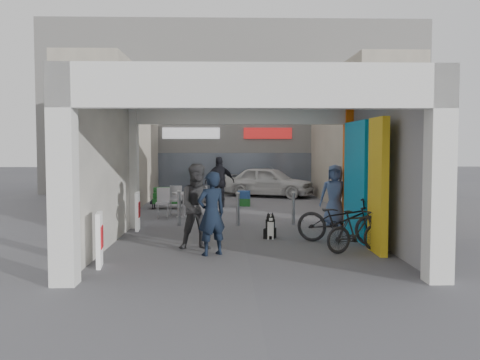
{
  "coord_description": "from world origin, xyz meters",
  "views": [
    {
      "loc": [
        -0.44,
        -12.47,
        2.21
      ],
      "look_at": [
        -0.07,
        1.0,
        1.35
      ],
      "focal_mm": 40.0,
      "sensor_mm": 36.0,
      "label": 1
    }
  ],
  "objects_px": {
    "border_collie": "(270,228)",
    "bicycle_rear": "(357,231)",
    "produce_stand": "(167,200)",
    "man_back_turned": "(199,207)",
    "man_crates": "(220,182)",
    "white_van": "(269,182)",
    "man_with_dog": "(211,213)",
    "man_elderly": "(335,195)",
    "bicycle_front": "(341,220)",
    "cafe_set": "(181,206)"
  },
  "relations": [
    {
      "from": "man_with_dog",
      "to": "white_van",
      "type": "distance_m",
      "value": 12.68
    },
    {
      "from": "man_back_turned",
      "to": "white_van",
      "type": "distance_m",
      "value": 12.14
    },
    {
      "from": "man_with_dog",
      "to": "white_van",
      "type": "height_order",
      "value": "man_with_dog"
    },
    {
      "from": "produce_stand",
      "to": "bicycle_front",
      "type": "distance_m",
      "value": 8.4
    },
    {
      "from": "produce_stand",
      "to": "white_van",
      "type": "relative_size",
      "value": 0.29
    },
    {
      "from": "produce_stand",
      "to": "man_crates",
      "type": "distance_m",
      "value": 2.01
    },
    {
      "from": "man_with_dog",
      "to": "bicycle_rear",
      "type": "xyz_separation_m",
      "value": [
        3.02,
        0.23,
        -0.41
      ]
    },
    {
      "from": "man_elderly",
      "to": "bicycle_rear",
      "type": "xyz_separation_m",
      "value": [
        -0.3,
        -3.73,
        -0.41
      ]
    },
    {
      "from": "bicycle_front",
      "to": "cafe_set",
      "type": "bearing_deg",
      "value": 66.32
    },
    {
      "from": "man_elderly",
      "to": "bicycle_rear",
      "type": "distance_m",
      "value": 3.76
    },
    {
      "from": "man_elderly",
      "to": "bicycle_front",
      "type": "bearing_deg",
      "value": -80.89
    },
    {
      "from": "bicycle_front",
      "to": "bicycle_rear",
      "type": "height_order",
      "value": "bicycle_front"
    },
    {
      "from": "man_elderly",
      "to": "bicycle_rear",
      "type": "relative_size",
      "value": 1.15
    },
    {
      "from": "cafe_set",
      "to": "bicycle_front",
      "type": "bearing_deg",
      "value": -50.51
    },
    {
      "from": "bicycle_front",
      "to": "bicycle_rear",
      "type": "distance_m",
      "value": 1.0
    },
    {
      "from": "cafe_set",
      "to": "man_with_dog",
      "type": "height_order",
      "value": "man_with_dog"
    },
    {
      "from": "border_collie",
      "to": "white_van",
      "type": "height_order",
      "value": "white_van"
    },
    {
      "from": "man_back_turned",
      "to": "white_van",
      "type": "height_order",
      "value": "man_back_turned"
    },
    {
      "from": "border_collie",
      "to": "bicycle_front",
      "type": "relative_size",
      "value": 0.31
    },
    {
      "from": "cafe_set",
      "to": "border_collie",
      "type": "distance_m",
      "value": 4.9
    },
    {
      "from": "man_with_dog",
      "to": "border_collie",
      "type": "bearing_deg",
      "value": -154.86
    },
    {
      "from": "border_collie",
      "to": "bicycle_rear",
      "type": "relative_size",
      "value": 0.43
    },
    {
      "from": "produce_stand",
      "to": "bicycle_rear",
      "type": "relative_size",
      "value": 0.76
    },
    {
      "from": "man_with_dog",
      "to": "man_back_turned",
      "type": "xyz_separation_m",
      "value": [
        -0.28,
        0.61,
        0.07
      ]
    },
    {
      "from": "man_elderly",
      "to": "cafe_set",
      "type": "bearing_deg",
      "value": 172.29
    },
    {
      "from": "cafe_set",
      "to": "man_elderly",
      "type": "height_order",
      "value": "man_elderly"
    },
    {
      "from": "cafe_set",
      "to": "man_back_turned",
      "type": "relative_size",
      "value": 0.83
    },
    {
      "from": "man_elderly",
      "to": "bicycle_front",
      "type": "xyz_separation_m",
      "value": [
        -0.43,
        -2.74,
        -0.31
      ]
    },
    {
      "from": "bicycle_rear",
      "to": "border_collie",
      "type": "bearing_deg",
      "value": 23.53
    },
    {
      "from": "white_van",
      "to": "man_with_dog",
      "type": "bearing_deg",
      "value": -165.46
    },
    {
      "from": "border_collie",
      "to": "man_elderly",
      "type": "distance_m",
      "value": 2.92
    },
    {
      "from": "cafe_set",
      "to": "man_crates",
      "type": "relative_size",
      "value": 0.84
    },
    {
      "from": "man_with_dog",
      "to": "man_crates",
      "type": "height_order",
      "value": "man_crates"
    },
    {
      "from": "man_back_turned",
      "to": "man_crates",
      "type": "height_order",
      "value": "man_back_turned"
    },
    {
      "from": "produce_stand",
      "to": "white_van",
      "type": "bearing_deg",
      "value": 67.56
    },
    {
      "from": "cafe_set",
      "to": "produce_stand",
      "type": "bearing_deg",
      "value": 107.63
    },
    {
      "from": "border_collie",
      "to": "man_back_turned",
      "type": "distance_m",
      "value": 2.17
    },
    {
      "from": "cafe_set",
      "to": "man_back_turned",
      "type": "height_order",
      "value": "man_back_turned"
    },
    {
      "from": "produce_stand",
      "to": "man_back_turned",
      "type": "relative_size",
      "value": 0.61
    },
    {
      "from": "produce_stand",
      "to": "white_van",
      "type": "xyz_separation_m",
      "value": [
        3.99,
        4.31,
        0.37
      ]
    },
    {
      "from": "man_crates",
      "to": "bicycle_rear",
      "type": "distance_m",
      "value": 8.85
    },
    {
      "from": "cafe_set",
      "to": "white_van",
      "type": "height_order",
      "value": "white_van"
    },
    {
      "from": "man_back_turned",
      "to": "border_collie",
      "type": "bearing_deg",
      "value": 28.09
    },
    {
      "from": "cafe_set",
      "to": "man_with_dog",
      "type": "relative_size",
      "value": 0.9
    },
    {
      "from": "man_elderly",
      "to": "border_collie",
      "type": "bearing_deg",
      "value": -115.56
    },
    {
      "from": "bicycle_front",
      "to": "white_van",
      "type": "xyz_separation_m",
      "value": [
        -0.7,
        11.27,
        0.13
      ]
    },
    {
      "from": "man_elderly",
      "to": "bicycle_rear",
      "type": "height_order",
      "value": "man_elderly"
    },
    {
      "from": "bicycle_front",
      "to": "white_van",
      "type": "height_order",
      "value": "white_van"
    },
    {
      "from": "bicycle_rear",
      "to": "white_van",
      "type": "bearing_deg",
      "value": -17.94
    },
    {
      "from": "cafe_set",
      "to": "produce_stand",
      "type": "height_order",
      "value": "cafe_set"
    }
  ]
}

